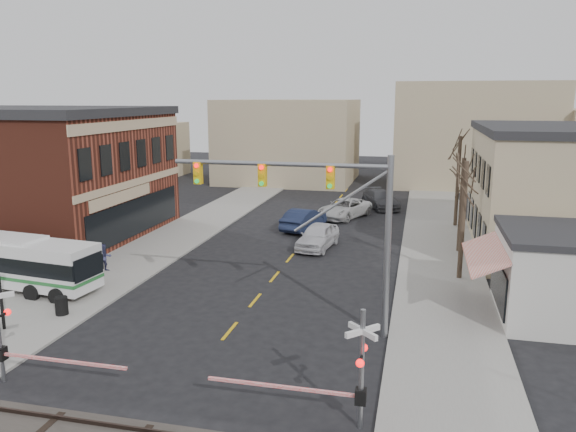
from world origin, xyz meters
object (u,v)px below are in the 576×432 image
(transit_bus, at_px, (7,260))
(pedestrian_near, at_px, (69,282))
(rr_crossing_west, at_px, (8,333))
(car_d, at_px, (381,199))
(trash_bin, at_px, (62,306))
(traffic_signal_mast, at_px, (326,206))
(pedestrian_far, at_px, (105,258))
(rr_crossing_east, at_px, (348,369))
(car_c, at_px, (344,208))
(car_b, at_px, (304,219))
(car_a, at_px, (318,236))

(transit_bus, bearing_deg, pedestrian_near, -13.02)
(rr_crossing_west, bearing_deg, car_d, 73.65)
(trash_bin, distance_m, car_d, 33.32)
(traffic_signal_mast, distance_m, pedestrian_far, 15.90)
(traffic_signal_mast, xyz_separation_m, rr_crossing_west, (-10.39, -7.23, -3.75))
(rr_crossing_east, relative_size, pedestrian_far, 3.35)
(rr_crossing_west, relative_size, car_c, 0.94)
(transit_bus, distance_m, car_b, 21.72)
(traffic_signal_mast, distance_m, car_b, 20.31)
(traffic_signal_mast, height_order, pedestrian_near, traffic_signal_mast)
(car_a, relative_size, pedestrian_near, 2.61)
(rr_crossing_west, xyz_separation_m, pedestrian_far, (-3.78, 12.62, -1.01))
(car_a, distance_m, pedestrian_near, 16.91)
(transit_bus, relative_size, rr_crossing_east, 1.98)
(traffic_signal_mast, height_order, car_b, traffic_signal_mast)
(car_b, relative_size, pedestrian_near, 2.69)
(rr_crossing_east, height_order, trash_bin, rr_crossing_east)
(trash_bin, relative_size, pedestrian_near, 0.45)
(rr_crossing_west, xyz_separation_m, rr_crossing_east, (12.35, 0.02, 0.00))
(rr_crossing_east, bearing_deg, car_c, 97.84)
(rr_crossing_east, bearing_deg, pedestrian_far, 142.04)
(car_a, xyz_separation_m, pedestrian_near, (-10.48, -13.26, 0.23))
(rr_crossing_east, relative_size, car_c, 0.94)
(rr_crossing_west, bearing_deg, car_b, 78.21)
(car_b, relative_size, car_d, 0.91)
(rr_crossing_east, xyz_separation_m, car_c, (-4.34, 31.50, -1.14))
(rr_crossing_west, relative_size, pedestrian_far, 3.35)
(car_d, relative_size, pedestrian_near, 2.96)
(rr_crossing_west, height_order, trash_bin, rr_crossing_west)
(rr_crossing_west, height_order, car_c, rr_crossing_west)
(car_a, bearing_deg, trash_bin, -114.93)
(rr_crossing_west, height_order, rr_crossing_east, same)
(traffic_signal_mast, relative_size, car_b, 1.86)
(trash_bin, relative_size, pedestrian_far, 0.52)
(rr_crossing_west, distance_m, car_b, 26.92)
(trash_bin, relative_size, car_a, 0.17)
(car_a, bearing_deg, rr_crossing_west, -101.97)
(trash_bin, bearing_deg, rr_crossing_east, -22.43)
(rr_crossing_east, height_order, pedestrian_near, rr_crossing_east)
(transit_bus, bearing_deg, pedestrian_far, 45.19)
(pedestrian_near, bearing_deg, pedestrian_far, -5.97)
(transit_bus, distance_m, pedestrian_near, 4.69)
(pedestrian_far, bearing_deg, transit_bus, 173.77)
(trash_bin, xyz_separation_m, car_b, (7.63, 20.32, 0.30))
(car_b, relative_size, pedestrian_far, 3.11)
(rr_crossing_west, distance_m, pedestrian_near, 8.44)
(rr_crossing_east, distance_m, trash_bin, 15.74)
(rr_crossing_east, distance_m, pedestrian_near, 17.19)
(car_c, xyz_separation_m, pedestrian_far, (-11.80, -18.91, 0.13))
(car_c, relative_size, pedestrian_near, 3.08)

